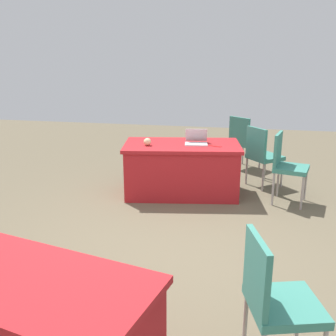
{
  "coord_description": "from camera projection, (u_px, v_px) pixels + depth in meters",
  "views": [
    {
      "loc": [
        -0.66,
        3.66,
        2.06
      ],
      "look_at": [
        0.08,
        -0.13,
        0.9
      ],
      "focal_mm": 42.22,
      "sensor_mm": 36.0,
      "label": 1
    }
  ],
  "objects": [
    {
      "name": "laptop_silver",
      "position": [
        196.0,
        141.0,
        5.68
      ],
      "size": [
        0.35,
        0.33,
        0.21
      ],
      "rotation": [
        0.0,
        0.0,
        0.13
      ],
      "color": "silver",
      "rests_on": "table_foreground"
    },
    {
      "name": "chair_aisle",
      "position": [
        243.0,
        139.0,
        6.95
      ],
      "size": [
        0.62,
        0.62,
        0.95
      ],
      "rotation": [
        0.0,
        0.0,
        2.5
      ],
      "color": "#9E9993",
      "rests_on": "ground"
    },
    {
      "name": "chair_tucked_right",
      "position": [
        286.0,
        163.0,
        5.41
      ],
      "size": [
        0.53,
        0.53,
        0.98
      ],
      "rotation": [
        0.0,
        0.0,
        1.33
      ],
      "color": "#9E9993",
      "rests_on": "ground"
    },
    {
      "name": "table_mid_left",
      "position": [
        13.0,
        324.0,
        2.52
      ],
      "size": [
        2.02,
        1.19,
        0.76
      ],
      "rotation": [
        0.0,
        0.0,
        -0.23
      ],
      "color": "#AD1E23",
      "rests_on": "ground"
    },
    {
      "name": "ground_plane",
      "position": [
        173.0,
        254.0,
        4.15
      ],
      "size": [
        14.4,
        14.4,
        0.0
      ],
      "primitive_type": "plane",
      "color": "brown"
    },
    {
      "name": "chair_near_front",
      "position": [
        275.0,
        296.0,
        2.49
      ],
      "size": [
        0.54,
        0.54,
        0.97
      ],
      "rotation": [
        0.0,
        0.0,
        1.85
      ],
      "color": "#9E9993",
      "rests_on": "ground"
    },
    {
      "name": "chair_tucked_left",
      "position": [
        262.0,
        153.0,
        6.06
      ],
      "size": [
        0.62,
        0.62,
        0.94
      ],
      "rotation": [
        0.0,
        0.0,
        2.27
      ],
      "color": "#9E9993",
      "rests_on": "ground"
    },
    {
      "name": "yarn_ball",
      "position": [
        147.0,
        142.0,
        5.58
      ],
      "size": [
        0.11,
        0.11,
        0.11
      ],
      "primitive_type": "sphere",
      "color": "beige",
      "rests_on": "table_foreground"
    },
    {
      "name": "table_foreground",
      "position": [
        182.0,
        169.0,
        5.8
      ],
      "size": [
        1.78,
        1.13,
        0.76
      ],
      "rotation": [
        0.0,
        0.0,
        0.16
      ],
      "color": "#AD1E23",
      "rests_on": "ground"
    },
    {
      "name": "scissors_red",
      "position": [
        215.0,
        146.0,
        5.55
      ],
      "size": [
        0.18,
        0.1,
        0.01
      ],
      "primitive_type": "cube",
      "rotation": [
        0.0,
        0.0,
        2.78
      ],
      "color": "red",
      "rests_on": "table_foreground"
    }
  ]
}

